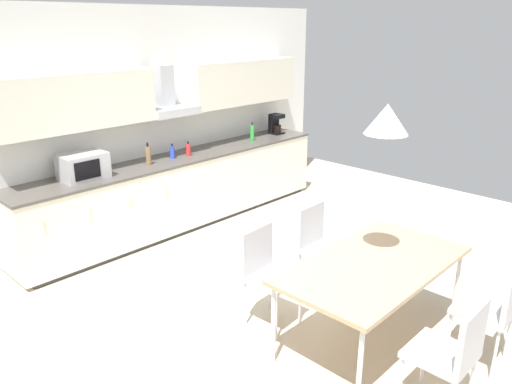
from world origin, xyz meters
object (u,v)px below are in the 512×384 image
Objects in this scene: bottle_red at (188,150)px; chair_near_right at (496,304)px; dining_table at (374,267)px; pendant_lamp at (387,119)px; chair_far_left at (266,267)px; microwave at (83,166)px; bottle_blue at (172,152)px; chair_far_right at (318,241)px; chair_near_left at (454,349)px; coffee_maker at (275,124)px; bottle_brown at (148,155)px; bottle_green at (252,133)px.

chair_near_right is at bearing -93.54° from bottle_red.
chair_near_right is at bearing -65.41° from dining_table.
dining_table is 5.18× the size of pendant_lamp.
microwave is at bearing 99.83° from chair_far_left.
chair_far_left is (-0.78, -2.31, -0.46)m from bottle_blue.
bottle_red is 1.01× the size of bottle_blue.
microwave is at bearing 177.89° from bottle_red.
chair_far_left is 1.00× the size of chair_far_right.
bottle_blue is at bearing 78.92° from chair_near_left.
coffee_maker reaches higher than chair_far_right.
pendant_lamp is (-0.40, -3.13, 0.87)m from bottle_blue.
bottle_red is 0.59m from bottle_brown.
chair_near_right is at bearing -109.73° from bottle_green.
chair_near_left is (-2.15, -3.92, -0.50)m from bottle_green.
chair_far_right is at bearing -121.90° from bottle_green.
bottle_blue is 0.11× the size of dining_table.
pendant_lamp is (-0.38, 0.82, 1.34)m from chair_near_right.
bottle_blue is 0.21× the size of chair_near_right.
bottle_red is 0.22m from bottle_blue.
bottle_blue reaches higher than chair_far_left.
bottle_red is 0.70× the size of bottle_brown.
bottle_blue is at bearing 178.32° from bottle_green.
coffee_maker is 0.34× the size of chair_near_left.
dining_table is 1.90× the size of chair_far_left.
coffee_maker is 1.13× the size of bottle_brown.
chair_near_left is at bearing -114.29° from dining_table.
chair_far_right is at bearing -90.78° from bottle_blue.
bottle_green reaches higher than chair_near_right.
bottle_red is at bearing -177.45° from coffee_maker.
dining_table is at bearing -76.07° from microwave.
dining_table is (0.78, -3.14, -0.37)m from microwave.
bottle_blue is (1.18, -0.01, -0.06)m from microwave.
chair_far_left is 1.65m from chair_near_left.
chair_near_right is (1.16, -3.96, -0.52)m from microwave.
chair_far_left is at bearing 114.61° from dining_table.
bottle_red is 2.52m from chair_far_left.
bottle_brown is 0.31× the size of chair_near_left.
bottle_brown is (-2.34, -0.06, -0.04)m from coffee_maker.
bottle_blue is 0.58× the size of pendant_lamp.
microwave is 1.60× the size of coffee_maker.
coffee_maker is at bearing 0.48° from microwave.
pendant_lamp reaches higher than chair_far_right.
bottle_blue is at bearing 89.64° from chair_near_right.
pendant_lamp reaches higher than coffee_maker.
pendant_lamp is (-0.37, -0.82, 1.34)m from chair_far_right.
bottle_blue is 4.06m from chair_near_left.
pendant_lamp is at bearing -101.34° from bottle_red.
microwave is 1.78× the size of bottle_green.
chair_near_left and chair_far_right have the same top height.
coffee_maker is 1.96m from bottle_blue.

